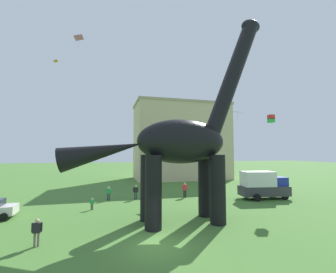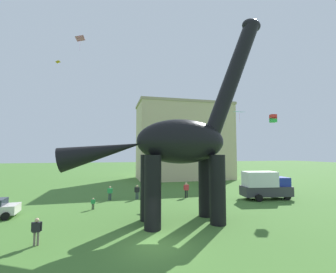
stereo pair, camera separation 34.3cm
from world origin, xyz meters
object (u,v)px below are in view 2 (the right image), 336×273
at_px(parked_box_truck, 265,185).
at_px(person_strolling_adult, 186,189).
at_px(person_near_flyer, 37,229).
at_px(person_photographer, 137,191).
at_px(kite_apex, 179,149).
at_px(kite_mid_left, 239,112).
at_px(kite_mid_right, 273,118).
at_px(kite_far_left, 80,38).
at_px(kite_mid_center, 58,62).
at_px(dinosaur_sculpture, 180,141).
at_px(person_watching_child, 93,202).
at_px(person_far_spectator, 110,192).

relative_size(parked_box_truck, person_strolling_adult, 3.28).
bearing_deg(person_near_flyer, person_photographer, 162.87).
height_order(person_strolling_adult, kite_apex, kite_apex).
xyz_separation_m(kite_apex, kite_mid_left, (9.09, 1.98, 5.15)).
bearing_deg(kite_mid_left, parked_box_truck, -79.65).
height_order(person_photographer, kite_mid_right, kite_mid_right).
xyz_separation_m(person_strolling_adult, kite_mid_left, (7.90, 0.83, 9.85)).
distance_m(kite_mid_right, kite_far_left, 23.05).
relative_size(person_strolling_adult, kite_mid_center, 2.51).
xyz_separation_m(kite_mid_right, kite_far_left, (-21.39, 2.60, 8.17)).
bearing_deg(dinosaur_sculpture, kite_mid_left, 49.00).
xyz_separation_m(dinosaur_sculpture, kite_mid_right, (12.60, 4.92, 3.03)).
bearing_deg(person_strolling_adult, dinosaur_sculpture, -85.47).
relative_size(kite_apex, kite_mid_center, 1.92).
height_order(person_photographer, person_near_flyer, person_photographer).
bearing_deg(person_near_flyer, person_watching_child, 176.39).
xyz_separation_m(dinosaur_sculpture, kite_far_left, (-8.79, 7.52, 11.20)).
bearing_deg(kite_mid_right, person_watching_child, 177.49).
relative_size(person_watching_child, kite_apex, 0.80).
xyz_separation_m(person_photographer, kite_mid_center, (-9.87, 4.16, 16.09)).
bearing_deg(person_near_flyer, person_far_spectator, 175.35).
bearing_deg(kite_mid_left, kite_apex, -167.70).
distance_m(person_strolling_adult, kite_mid_left, 12.65).
bearing_deg(person_strolling_adult, person_watching_child, -136.72).
relative_size(person_photographer, kite_mid_center, 2.30).
bearing_deg(kite_far_left, kite_apex, 2.55).
height_order(kite_mid_right, kite_mid_left, kite_mid_left).
distance_m(dinosaur_sculpture, parked_box_truck, 14.31).
distance_m(dinosaur_sculpture, person_watching_child, 10.66).
height_order(person_near_flyer, kite_mid_left, kite_mid_left).
height_order(kite_apex, kite_far_left, kite_far_left).
bearing_deg(person_near_flyer, person_strolling_adult, 145.20).
bearing_deg(parked_box_truck, person_near_flyer, -150.93).
bearing_deg(kite_far_left, dinosaur_sculpture, -40.55).
bearing_deg(parked_box_truck, kite_mid_right, -58.68).
relative_size(dinosaur_sculpture, kite_mid_right, 19.35).
height_order(person_near_flyer, kite_mid_center, kite_mid_center).
height_order(parked_box_truck, kite_apex, kite_apex).
height_order(person_watching_child, kite_mid_left, kite_mid_left).
bearing_deg(kite_mid_center, kite_apex, -21.42).
distance_m(person_photographer, kite_mid_left, 16.99).
relative_size(parked_box_truck, kite_mid_center, 8.24).
height_order(person_strolling_adult, kite_far_left, kite_far_left).
height_order(person_near_flyer, kite_apex, kite_apex).
xyz_separation_m(person_near_flyer, kite_apex, (11.79, 10.30, 4.82)).
distance_m(person_strolling_adult, kite_apex, 4.98).
bearing_deg(person_photographer, kite_mid_center, -57.69).
bearing_deg(kite_mid_center, dinosaur_sculpture, -48.21).
xyz_separation_m(person_photographer, person_near_flyer, (-7.10, -11.85, -0.04)).
height_order(person_strolling_adult, kite_mid_center, kite_mid_center).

